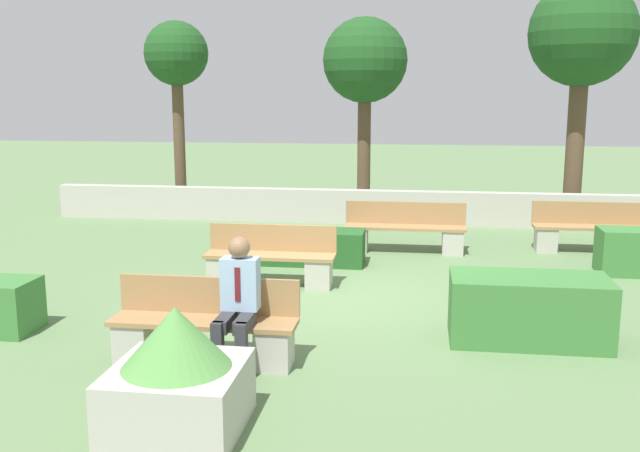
{
  "coord_description": "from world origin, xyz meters",
  "views": [
    {
      "loc": [
        1.08,
        -9.54,
        2.8
      ],
      "look_at": [
        -0.33,
        0.5,
        0.9
      ],
      "focal_mm": 40.0,
      "sensor_mm": 36.0,
      "label": 1
    }
  ],
  "objects_px": {
    "bench_front": "(205,331)",
    "bench_right_side": "(594,233)",
    "bench_left_side": "(270,263)",
    "bench_back": "(405,233)",
    "tree_center_left": "(365,63)",
    "tree_leftmost": "(176,59)",
    "person_seated_man": "(237,297)",
    "planter_corner_right": "(177,374)",
    "tree_center_right": "(582,37)"
  },
  "relations": [
    {
      "from": "bench_front",
      "to": "bench_left_side",
      "type": "xyz_separation_m",
      "value": [
        0.05,
        3.09,
        -0.0
      ]
    },
    {
      "from": "bench_front",
      "to": "bench_right_side",
      "type": "height_order",
      "value": "same"
    },
    {
      "from": "bench_front",
      "to": "bench_left_side",
      "type": "height_order",
      "value": "same"
    },
    {
      "from": "planter_corner_right",
      "to": "bench_back",
      "type": "bearing_deg",
      "value": 76.45
    },
    {
      "from": "bench_left_side",
      "to": "planter_corner_right",
      "type": "bearing_deg",
      "value": -84.49
    },
    {
      "from": "bench_left_side",
      "to": "tree_center_right",
      "type": "bearing_deg",
      "value": 52.53
    },
    {
      "from": "tree_center_left",
      "to": "planter_corner_right",
      "type": "bearing_deg",
      "value": -93.23
    },
    {
      "from": "bench_right_side",
      "to": "bench_back",
      "type": "xyz_separation_m",
      "value": [
        -3.33,
        -0.46,
        0.0
      ]
    },
    {
      "from": "bench_left_side",
      "to": "tree_leftmost",
      "type": "height_order",
      "value": "tree_leftmost"
    },
    {
      "from": "bench_left_side",
      "to": "bench_front",
      "type": "bearing_deg",
      "value": -87.73
    },
    {
      "from": "bench_front",
      "to": "bench_right_side",
      "type": "distance_m",
      "value": 8.05
    },
    {
      "from": "bench_left_side",
      "to": "bench_back",
      "type": "distance_m",
      "value": 3.16
    },
    {
      "from": "bench_right_side",
      "to": "bench_left_side",
      "type": "bearing_deg",
      "value": -156.26
    },
    {
      "from": "tree_leftmost",
      "to": "tree_center_right",
      "type": "xyz_separation_m",
      "value": [
        9.07,
        0.04,
        0.41
      ]
    },
    {
      "from": "bench_right_side",
      "to": "bench_back",
      "type": "distance_m",
      "value": 3.36
    },
    {
      "from": "bench_right_side",
      "to": "tree_center_right",
      "type": "distance_m",
      "value": 5.01
    },
    {
      "from": "planter_corner_right",
      "to": "tree_center_right",
      "type": "bearing_deg",
      "value": 64.19
    },
    {
      "from": "bench_left_side",
      "to": "tree_center_right",
      "type": "relative_size",
      "value": 0.37
    },
    {
      "from": "bench_right_side",
      "to": "person_seated_man",
      "type": "height_order",
      "value": "person_seated_man"
    },
    {
      "from": "bench_right_side",
      "to": "tree_leftmost",
      "type": "height_order",
      "value": "tree_leftmost"
    },
    {
      "from": "bench_right_side",
      "to": "tree_center_left",
      "type": "relative_size",
      "value": 0.47
    },
    {
      "from": "person_seated_man",
      "to": "bench_left_side",
      "type": "bearing_deg",
      "value": 96.19
    },
    {
      "from": "bench_left_side",
      "to": "tree_leftmost",
      "type": "relative_size",
      "value": 0.43
    },
    {
      "from": "bench_front",
      "to": "bench_back",
      "type": "relative_size",
      "value": 0.92
    },
    {
      "from": "bench_front",
      "to": "bench_back",
      "type": "distance_m",
      "value": 5.95
    },
    {
      "from": "tree_center_left",
      "to": "tree_center_right",
      "type": "bearing_deg",
      "value": -3.9
    },
    {
      "from": "tree_center_left",
      "to": "bench_left_side",
      "type": "bearing_deg",
      "value": -96.99
    },
    {
      "from": "person_seated_man",
      "to": "tree_center_left",
      "type": "height_order",
      "value": "tree_center_left"
    },
    {
      "from": "bench_back",
      "to": "tree_center_left",
      "type": "distance_m",
      "value": 5.36
    },
    {
      "from": "planter_corner_right",
      "to": "bench_front",
      "type": "bearing_deg",
      "value": 98.84
    },
    {
      "from": "bench_front",
      "to": "tree_center_left",
      "type": "xyz_separation_m",
      "value": [
        0.88,
        9.85,
        3.12
      ]
    },
    {
      "from": "bench_right_side",
      "to": "planter_corner_right",
      "type": "xyz_separation_m",
      "value": [
        -5.05,
        -7.59,
        0.14
      ]
    },
    {
      "from": "bench_front",
      "to": "bench_right_side",
      "type": "bearing_deg",
      "value": 48.96
    },
    {
      "from": "person_seated_man",
      "to": "planter_corner_right",
      "type": "xyz_separation_m",
      "value": [
        -0.16,
        -1.38,
        -0.27
      ]
    },
    {
      "from": "planter_corner_right",
      "to": "bench_right_side",
      "type": "bearing_deg",
      "value": 56.37
    },
    {
      "from": "bench_left_side",
      "to": "person_seated_man",
      "type": "height_order",
      "value": "person_seated_man"
    },
    {
      "from": "bench_right_side",
      "to": "tree_center_right",
      "type": "height_order",
      "value": "tree_center_right"
    },
    {
      "from": "bench_front",
      "to": "tree_leftmost",
      "type": "distance_m",
      "value": 10.61
    },
    {
      "from": "bench_back",
      "to": "tree_center_right",
      "type": "height_order",
      "value": "tree_center_right"
    },
    {
      "from": "bench_front",
      "to": "bench_back",
      "type": "xyz_separation_m",
      "value": [
        1.96,
        5.61,
        0.01
      ]
    },
    {
      "from": "planter_corner_right",
      "to": "tree_center_left",
      "type": "xyz_separation_m",
      "value": [
        0.64,
        11.37,
        2.97
      ]
    },
    {
      "from": "tree_leftmost",
      "to": "tree_center_left",
      "type": "xyz_separation_m",
      "value": [
        4.38,
        0.36,
        -0.1
      ]
    },
    {
      "from": "person_seated_man",
      "to": "bench_front",
      "type": "bearing_deg",
      "value": 160.8
    },
    {
      "from": "bench_front",
      "to": "tree_center_left",
      "type": "height_order",
      "value": "tree_center_left"
    },
    {
      "from": "bench_right_side",
      "to": "planter_corner_right",
      "type": "distance_m",
      "value": 9.12
    },
    {
      "from": "bench_right_side",
      "to": "person_seated_man",
      "type": "distance_m",
      "value": 7.91
    },
    {
      "from": "bench_back",
      "to": "person_seated_man",
      "type": "distance_m",
      "value": 5.97
    },
    {
      "from": "bench_back",
      "to": "person_seated_man",
      "type": "relative_size",
      "value": 1.57
    },
    {
      "from": "bench_front",
      "to": "bench_left_side",
      "type": "relative_size",
      "value": 1.03
    },
    {
      "from": "bench_back",
      "to": "tree_center_left",
      "type": "xyz_separation_m",
      "value": [
        -1.08,
        4.23,
        3.11
      ]
    }
  ]
}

